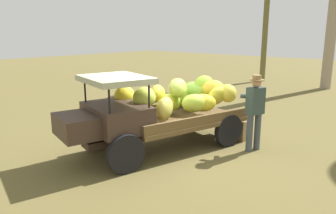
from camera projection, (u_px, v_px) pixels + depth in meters
The scene contains 4 objects.
ground_plane at pixel (169, 147), 7.93m from camera, with size 60.00×60.00×0.00m, color brown.
truck at pixel (159, 109), 7.66m from camera, with size 4.66×2.64×1.84m.
farmer at pixel (255, 108), 7.53m from camera, with size 0.55×0.50×1.80m.
wooden_crate at pixel (240, 129), 8.55m from camera, with size 0.48×0.49×0.52m, color olive.
Camera 1 is at (5.67, 4.92, 2.75)m, focal length 34.73 mm.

